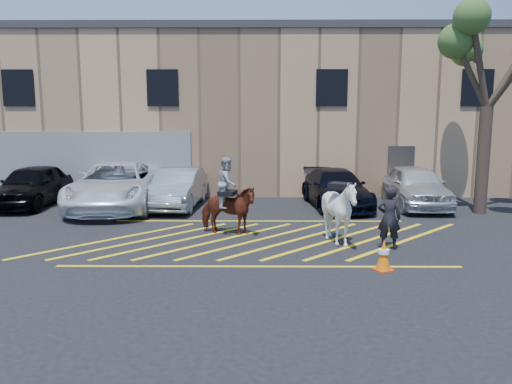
{
  "coord_description": "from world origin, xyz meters",
  "views": [
    {
      "loc": [
        0.02,
        -14.05,
        3.54
      ],
      "look_at": [
        -0.08,
        0.2,
        1.3
      ],
      "focal_mm": 35.0,
      "sensor_mm": 36.0,
      "label": 1
    }
  ],
  "objects_px": {
    "handler": "(389,218)",
    "traffic_cone": "(384,255)",
    "car_white_pickup": "(116,186)",
    "car_white_suv": "(416,186)",
    "car_black_suv": "(32,185)",
    "saddled_white": "(340,211)",
    "car_blue_suv": "(336,188)",
    "tree": "(490,50)",
    "mounted_bay": "(228,204)",
    "car_silver_sedan": "(178,188)"
  },
  "relations": [
    {
      "from": "car_silver_sedan",
      "to": "saddled_white",
      "type": "height_order",
      "value": "saddled_white"
    },
    {
      "from": "car_blue_suv",
      "to": "tree",
      "type": "relative_size",
      "value": 0.67
    },
    {
      "from": "car_white_suv",
      "to": "traffic_cone",
      "type": "relative_size",
      "value": 6.44
    },
    {
      "from": "handler",
      "to": "car_blue_suv",
      "type": "bearing_deg",
      "value": -74.64
    },
    {
      "from": "car_white_suv",
      "to": "tree",
      "type": "bearing_deg",
      "value": -31.44
    },
    {
      "from": "car_silver_sedan",
      "to": "tree",
      "type": "xyz_separation_m",
      "value": [
        11.04,
        -1.04,
        4.95
      ]
    },
    {
      "from": "car_white_pickup",
      "to": "car_white_suv",
      "type": "height_order",
      "value": "car_white_pickup"
    },
    {
      "from": "car_black_suv",
      "to": "handler",
      "type": "bearing_deg",
      "value": -25.93
    },
    {
      "from": "traffic_cone",
      "to": "car_white_pickup",
      "type": "bearing_deg",
      "value": 137.82
    },
    {
      "from": "saddled_white",
      "to": "car_silver_sedan",
      "type": "bearing_deg",
      "value": 134.33
    },
    {
      "from": "car_white_pickup",
      "to": "saddled_white",
      "type": "relative_size",
      "value": 2.88
    },
    {
      "from": "car_silver_sedan",
      "to": "mounted_bay",
      "type": "distance_m",
      "value": 4.85
    },
    {
      "from": "saddled_white",
      "to": "traffic_cone",
      "type": "relative_size",
      "value": 2.97
    },
    {
      "from": "tree",
      "to": "saddled_white",
      "type": "bearing_deg",
      "value": -142.68
    },
    {
      "from": "car_black_suv",
      "to": "car_blue_suv",
      "type": "height_order",
      "value": "car_black_suv"
    },
    {
      "from": "car_silver_sedan",
      "to": "traffic_cone",
      "type": "distance_m",
      "value": 9.75
    },
    {
      "from": "mounted_bay",
      "to": "traffic_cone",
      "type": "relative_size",
      "value": 3.15
    },
    {
      "from": "car_black_suv",
      "to": "car_blue_suv",
      "type": "xyz_separation_m",
      "value": [
        11.75,
        -0.14,
        -0.08
      ]
    },
    {
      "from": "car_white_pickup",
      "to": "car_silver_sedan",
      "type": "bearing_deg",
      "value": 2.27
    },
    {
      "from": "traffic_cone",
      "to": "handler",
      "type": "bearing_deg",
      "value": 72.6
    },
    {
      "from": "car_white_pickup",
      "to": "car_white_suv",
      "type": "bearing_deg",
      "value": -1.76
    },
    {
      "from": "mounted_bay",
      "to": "saddled_white",
      "type": "xyz_separation_m",
      "value": [
        3.11,
        -1.09,
        -0.01
      ]
    },
    {
      "from": "car_black_suv",
      "to": "handler",
      "type": "xyz_separation_m",
      "value": [
        12.23,
        -6.2,
        0.04
      ]
    },
    {
      "from": "traffic_cone",
      "to": "car_silver_sedan",
      "type": "bearing_deg",
      "value": 127.64
    },
    {
      "from": "car_white_pickup",
      "to": "traffic_cone",
      "type": "relative_size",
      "value": 8.57
    },
    {
      "from": "car_white_suv",
      "to": "tree",
      "type": "height_order",
      "value": "tree"
    },
    {
      "from": "car_blue_suv",
      "to": "car_white_suv",
      "type": "height_order",
      "value": "car_white_suv"
    },
    {
      "from": "car_white_pickup",
      "to": "handler",
      "type": "distance_m",
      "value": 10.45
    },
    {
      "from": "traffic_cone",
      "to": "car_blue_suv",
      "type": "bearing_deg",
      "value": 89.34
    },
    {
      "from": "saddled_white",
      "to": "traffic_cone",
      "type": "bearing_deg",
      "value": -74.04
    },
    {
      "from": "handler",
      "to": "traffic_cone",
      "type": "relative_size",
      "value": 2.29
    },
    {
      "from": "car_blue_suv",
      "to": "tree",
      "type": "height_order",
      "value": "tree"
    },
    {
      "from": "car_silver_sedan",
      "to": "car_white_suv",
      "type": "height_order",
      "value": "car_white_suv"
    },
    {
      "from": "car_black_suv",
      "to": "car_silver_sedan",
      "type": "relative_size",
      "value": 1.04
    },
    {
      "from": "handler",
      "to": "mounted_bay",
      "type": "height_order",
      "value": "mounted_bay"
    },
    {
      "from": "car_silver_sedan",
      "to": "saddled_white",
      "type": "xyz_separation_m",
      "value": [
        5.29,
        -5.42,
        0.18
      ]
    },
    {
      "from": "handler",
      "to": "tree",
      "type": "relative_size",
      "value": 0.23
    },
    {
      "from": "car_white_suv",
      "to": "mounted_bay",
      "type": "height_order",
      "value": "mounted_bay"
    },
    {
      "from": "car_blue_suv",
      "to": "traffic_cone",
      "type": "bearing_deg",
      "value": -96.57
    },
    {
      "from": "car_blue_suv",
      "to": "car_white_pickup",
      "type": "bearing_deg",
      "value": 177.09
    },
    {
      "from": "mounted_bay",
      "to": "traffic_cone",
      "type": "distance_m",
      "value": 5.1
    },
    {
      "from": "handler",
      "to": "mounted_bay",
      "type": "distance_m",
      "value": 4.62
    },
    {
      "from": "car_white_pickup",
      "to": "tree",
      "type": "xyz_separation_m",
      "value": [
        13.32,
        -0.78,
        4.82
      ]
    },
    {
      "from": "tree",
      "to": "car_silver_sedan",
      "type": "bearing_deg",
      "value": 174.61
    },
    {
      "from": "car_silver_sedan",
      "to": "handler",
      "type": "relative_size",
      "value": 2.67
    },
    {
      "from": "handler",
      "to": "car_silver_sedan",
      "type": "bearing_deg",
      "value": -31.23
    },
    {
      "from": "traffic_cone",
      "to": "car_black_suv",
      "type": "bearing_deg",
      "value": 145.41
    },
    {
      "from": "mounted_bay",
      "to": "car_silver_sedan",
      "type": "bearing_deg",
      "value": 116.73
    },
    {
      "from": "handler",
      "to": "saddled_white",
      "type": "distance_m",
      "value": 1.32
    },
    {
      "from": "car_black_suv",
      "to": "tree",
      "type": "height_order",
      "value": "tree"
    }
  ]
}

